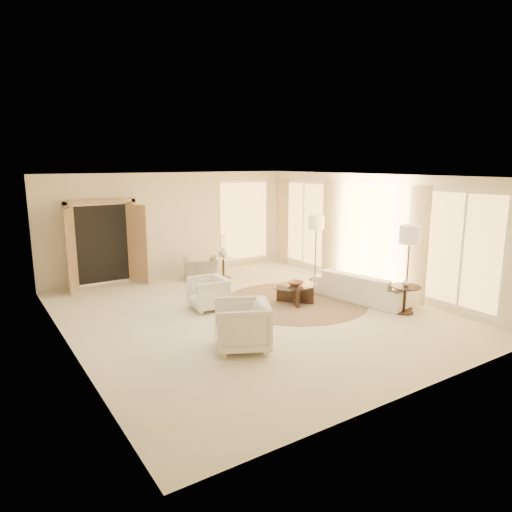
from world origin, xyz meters
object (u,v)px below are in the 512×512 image
floor_lamp_far (410,239)px  coffee_table (295,292)px  side_table (223,265)px  bowl (295,283)px  armchair_right (242,323)px  floor_lamp_near (316,225)px  end_table (405,294)px  sofa (362,286)px  armchair_left (208,292)px  end_vase (406,282)px  side_vase (223,251)px  accent_chair (200,265)px

floor_lamp_far → coffee_table: bearing=135.8°
side_table → floor_lamp_far: (1.94, -4.44, 1.16)m
floor_lamp_far → bowl: (-1.68, 1.64, -1.08)m
armchair_right → bowl: armchair_right is taller
coffee_table → floor_lamp_near: (1.68, 1.31, 1.21)m
end_table → floor_lamp_far: bearing=34.2°
floor_lamp_near → sofa: bearing=-98.1°
armchair_right → side_table: 4.79m
coffee_table → bowl: bearing=90.0°
armchair_left → bowl: bearing=75.7°
coffee_table → floor_lamp_far: (1.68, -1.64, 1.27)m
sofa → coffee_table: sofa is taller
side_table → floor_lamp_near: size_ratio=0.35×
end_vase → armchair_left: bearing=143.3°
end_table → end_vase: size_ratio=3.82×
armchair_right → side_vase: armchair_right is taller
bowl → side_vase: side_vase is taller
side_vase → armchair_right: bearing=-115.3°
coffee_table → floor_lamp_far: floor_lamp_far is taller
floor_lamp_near → bowl: bearing=-142.2°
armchair_right → side_vase: bearing=-179.4°
sofa → accent_chair: (-2.22, 3.70, 0.06)m
sofa → end_table: size_ratio=3.59×
accent_chair → end_vase: size_ratio=5.45×
coffee_table → floor_lamp_far: 2.67m
bowl → end_vase: (1.48, -1.78, 0.20)m
coffee_table → floor_lamp_near: size_ratio=0.70×
floor_lamp_far → side_vase: 4.91m
sofa → coffee_table: (-1.40, 0.65, -0.06)m
end_vase → sofa: bearing=93.8°
armchair_right → coffee_table: size_ratio=0.74×
armchair_right → floor_lamp_far: 4.13m
coffee_table → bowl: size_ratio=3.48×
sofa → floor_lamp_far: size_ratio=1.22×
floor_lamp_near → end_vase: 3.19m
coffee_table → end_vase: (1.48, -1.78, 0.40)m
armchair_left → coffee_table: 1.93m
armchair_right → side_vase: size_ratio=3.48×
armchair_left → bowl: (1.81, -0.67, 0.07)m
accent_chair → side_table: 0.62m
armchair_right → coffee_table: (2.31, 1.53, -0.19)m
coffee_table → side_vase: (-0.26, 2.80, 0.48)m
coffee_table → end_vase: size_ratio=7.58×
accent_chair → bowl: size_ratio=2.50×
armchair_right → end_table: (3.79, -0.24, -0.05)m
coffee_table → armchair_right: bearing=-146.5°
sofa → floor_lamp_far: floor_lamp_far is taller
sofa → side_vase: size_ratio=8.48×
side_table → floor_lamp_near: 2.69m
armchair_right → end_table: size_ratio=1.47×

